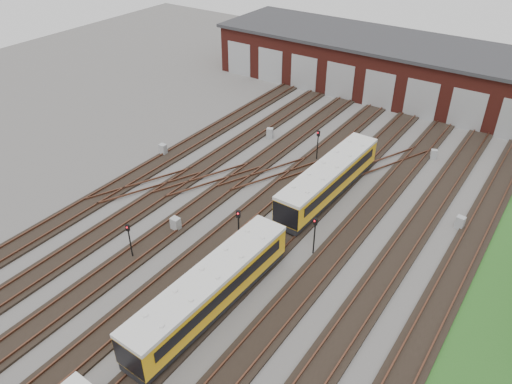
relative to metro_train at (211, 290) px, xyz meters
The scene contains 13 objects.
ground 3.41m from the metro_train, 133.18° to the left, with size 120.00×120.00×0.00m, color #4D4A47.
track_network 3.85m from the metro_train, 128.57° to the left, with size 30.40×70.00×0.33m.
maintenance_shed 42.18m from the metro_train, 92.73° to the left, with size 51.00×12.50×6.35m.
metro_train is the anchor object (origin of this frame).
signal_mast_0 7.99m from the metro_train, behind, with size 0.30×0.28×3.01m.
signal_mast_1 5.81m from the metro_train, 108.16° to the left, with size 0.33×0.31×3.90m.
signal_mast_2 9.03m from the metro_train, 72.74° to the left, with size 0.31×0.29×3.16m.
signal_mast_3 21.36m from the metro_train, 100.24° to the left, with size 0.29×0.27×3.19m.
relay_cabinet_0 21.65m from the metro_train, 141.42° to the left, with size 0.68×0.56×1.13m, color #989B9D.
relay_cabinet_1 24.75m from the metro_train, 114.36° to the left, with size 0.65×0.54×1.08m, color #989B9D.
relay_cabinet_2 9.15m from the metro_train, 146.54° to the left, with size 0.69×0.57×1.15m, color #989B9D.
relay_cabinet_3 28.35m from the metro_train, 78.94° to the left, with size 0.57×0.48×0.95m, color #989B9D.
relay_cabinet_4 20.84m from the metro_train, 59.04° to the left, with size 0.64×0.53×1.07m, color #989B9D.
Camera 1 is at (17.22, -19.32, 23.99)m, focal length 35.00 mm.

